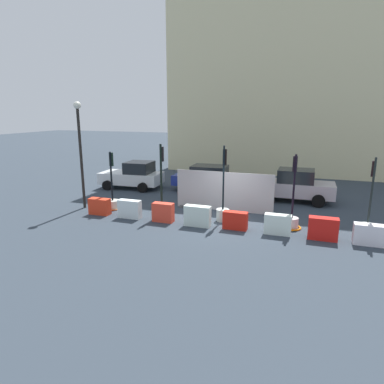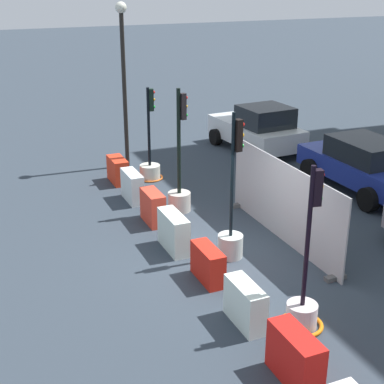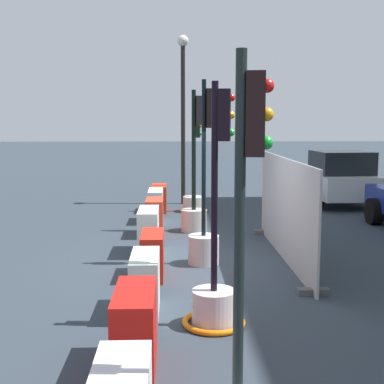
{
  "view_description": "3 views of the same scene",
  "coord_description": "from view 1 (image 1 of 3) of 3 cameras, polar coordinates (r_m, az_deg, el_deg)",
  "views": [
    {
      "loc": [
        3.53,
        -14.54,
        4.92
      ],
      "look_at": [
        -1.72,
        0.59,
        1.09
      ],
      "focal_mm": 31.66,
      "sensor_mm": 36.0,
      "label": 1
    },
    {
      "loc": [
        10.57,
        -5.53,
        6.25
      ],
      "look_at": [
        -2.07,
        -0.12,
        0.9
      ],
      "focal_mm": 53.17,
      "sensor_mm": 36.0,
      "label": 2
    },
    {
      "loc": [
        9.76,
        -0.61,
        2.7
      ],
      "look_at": [
        -1.95,
        -0.18,
        1.12
      ],
      "focal_mm": 49.43,
      "sensor_mm": 36.0,
      "label": 3
    }
  ],
  "objects": [
    {
      "name": "construction_barrier_6",
      "position": [
        14.26,
        21.21,
        -5.78
      ],
      "size": [
        1.11,
        0.44,
        0.89
      ],
      "color": "red",
      "rests_on": "ground_plane"
    },
    {
      "name": "traffic_light_0",
      "position": [
        17.9,
        -13.22,
        -1.31
      ],
      "size": [
        0.84,
        0.84,
        2.95
      ],
      "color": "beige",
      "rests_on": "ground_plane"
    },
    {
      "name": "car_silver_hatchback",
      "position": [
        19.7,
        16.73,
        1.03
      ],
      "size": [
        4.41,
        2.16,
        1.8
      ],
      "color": "#B5ABB4",
      "rests_on": "ground_plane"
    },
    {
      "name": "site_fence_panel",
      "position": [
        17.06,
        5.37,
        -0.03
      ],
      "size": [
        4.97,
        0.5,
        1.99
      ],
      "color": "#A2A1A4",
      "rests_on": "ground_plane"
    },
    {
      "name": "building_main_facade",
      "position": [
        31.19,
        15.15,
        20.21
      ],
      "size": [
        18.33,
        8.75,
        17.6
      ],
      "color": "beige",
      "rests_on": "ground_plane"
    },
    {
      "name": "construction_barrier_3",
      "position": [
        14.82,
        0.93,
        -4.07
      ],
      "size": [
        1.16,
        0.4,
        0.91
      ],
      "color": "silver",
      "rests_on": "ground_plane"
    },
    {
      "name": "traffic_light_4",
      "position": [
        15.31,
        27.44,
        -5.21
      ],
      "size": [
        0.92,
        0.92,
        3.21
      ],
      "color": "silver",
      "rests_on": "ground_plane"
    },
    {
      "name": "construction_barrier_4",
      "position": [
        14.57,
        7.3,
        -4.78
      ],
      "size": [
        1.04,
        0.39,
        0.77
      ],
      "color": "red",
      "rests_on": "ground_plane"
    },
    {
      "name": "car_white_van",
      "position": [
        22.44,
        -9.85,
        2.76
      ],
      "size": [
        4.06,
        2.5,
        1.75
      ],
      "color": "silver",
      "rests_on": "ground_plane"
    },
    {
      "name": "construction_barrier_7",
      "position": [
        14.45,
        27.69,
        -6.38
      ],
      "size": [
        1.12,
        0.45,
        0.8
      ],
      "color": "white",
      "rests_on": "ground_plane"
    },
    {
      "name": "car_blue_estate",
      "position": [
        21.41,
        2.88,
        2.38
      ],
      "size": [
        4.51,
        2.21,
        1.6
      ],
      "color": "navy",
      "rests_on": "ground_plane"
    },
    {
      "name": "construction_barrier_0",
      "position": [
        17.12,
        -15.29,
        -2.36
      ],
      "size": [
        1.03,
        0.45,
        0.79
      ],
      "color": "red",
      "rests_on": "ground_plane"
    },
    {
      "name": "ground_plane",
      "position": [
        15.75,
        5.23,
        -4.8
      ],
      "size": [
        120.0,
        120.0,
        0.0
      ],
      "primitive_type": "plane",
      "color": "#2F3944"
    },
    {
      "name": "traffic_light_3",
      "position": [
        15.15,
        16.45,
        -4.05
      ],
      "size": [
        0.85,
        0.85,
        3.2
      ],
      "color": "beige",
      "rests_on": "ground_plane"
    },
    {
      "name": "construction_barrier_2",
      "position": [
        15.47,
        -4.89,
        -3.44
      ],
      "size": [
        0.97,
        0.41,
        0.87
      ],
      "color": "#E63F2B",
      "rests_on": "ground_plane"
    },
    {
      "name": "street_lamp_post",
      "position": [
        18.03,
        -18.36,
        7.91
      ],
      "size": [
        0.36,
        0.36,
        5.38
      ],
      "color": "black",
      "rests_on": "ground_plane"
    },
    {
      "name": "construction_barrier_1",
      "position": [
        16.19,
        -10.46,
        -2.85
      ],
      "size": [
        1.1,
        0.39,
        0.87
      ],
      "color": "silver",
      "rests_on": "ground_plane"
    },
    {
      "name": "traffic_light_1",
      "position": [
        16.44,
        -5.11,
        -1.67
      ],
      "size": [
        0.63,
        0.63,
        3.44
      ],
      "color": "#B8B1A7",
      "rests_on": "ground_plane"
    },
    {
      "name": "traffic_light_2",
      "position": [
        15.54,
        5.24,
        -2.5
      ],
      "size": [
        0.59,
        0.59,
        3.45
      ],
      "color": "#B0B8B2",
      "rests_on": "ground_plane"
    },
    {
      "name": "construction_barrier_5",
      "position": [
        14.3,
        14.24,
        -5.32
      ],
      "size": [
        1.07,
        0.39,
        0.84
      ],
      "color": "white",
      "rests_on": "ground_plane"
    }
  ]
}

